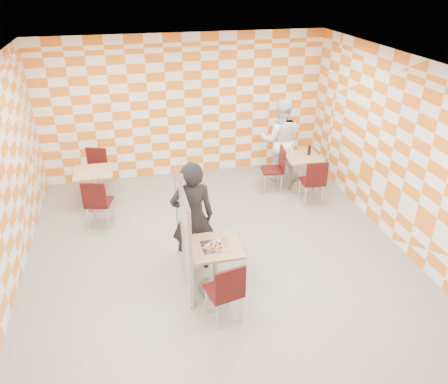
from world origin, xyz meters
name	(u,v)px	position (x,y,z in m)	size (l,w,h in m)	color
room_shell	(213,162)	(0.00, 0.54, 1.50)	(7.00, 7.00, 7.00)	gray
main_table	(216,260)	(-0.20, -0.58, 0.51)	(0.70, 0.70, 0.75)	tan
second_table	(301,167)	(2.16, 2.12, 0.51)	(0.70, 0.70, 0.75)	tan
empty_table	(95,183)	(-1.93, 2.31, 0.51)	(0.70, 0.70, 0.75)	tan
chair_main_front	(226,289)	(-0.20, -1.26, 0.54)	(0.50, 0.51, 0.92)	#370B0B
chair_second_front	(314,179)	(2.15, 1.46, 0.54)	(0.45, 0.46, 0.92)	#370B0B
chair_second_side	(277,166)	(1.66, 2.22, 0.54)	(0.48, 0.47, 0.92)	#370B0B
chair_empty_near	(97,200)	(-1.86, 1.52, 0.54)	(0.52, 0.53, 0.92)	#370B0B
chair_empty_far	(96,167)	(-1.92, 2.94, 0.54)	(0.54, 0.55, 0.92)	#370B0B
partition	(184,234)	(-0.59, -0.25, 0.79)	(0.08, 1.38, 1.55)	white
man_dark	(193,217)	(-0.41, 0.03, 0.88)	(0.64, 0.42, 1.76)	black
man_white	(280,140)	(1.90, 2.74, 0.88)	(0.86, 0.67, 1.77)	white
pizza_on_foil	(216,245)	(-0.20, -0.59, 0.77)	(0.40, 0.40, 0.04)	silver
sport_bottle	(292,150)	(1.98, 2.27, 0.84)	(0.06, 0.06, 0.20)	white
soda_bottle	(309,150)	(2.31, 2.15, 0.85)	(0.07, 0.07, 0.23)	black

